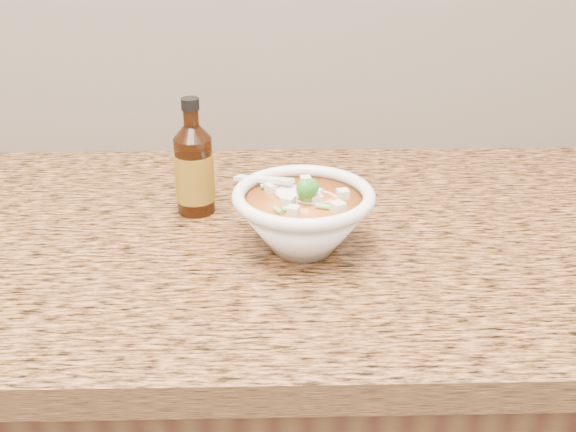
{
  "coord_description": "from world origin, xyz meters",
  "views": [
    {
      "loc": [
        0.18,
        0.78,
        1.36
      ],
      "look_at": [
        0.2,
        1.62,
        0.95
      ],
      "focal_mm": 45.0,
      "sensor_mm": 36.0,
      "label": 1
    }
  ],
  "objects": [
    {
      "name": "counter_slab",
      "position": [
        0.0,
        1.68,
        0.88
      ],
      "size": [
        4.0,
        0.68,
        0.04
      ],
      "primitive_type": "cube",
      "color": "#9E663A",
      "rests_on": "cabinet"
    },
    {
      "name": "soup_bowl",
      "position": [
        0.22,
        1.62,
        0.94
      ],
      "size": [
        0.19,
        0.19,
        0.1
      ],
      "rotation": [
        0.0,
        0.0,
        0.09
      ],
      "color": "white",
      "rests_on": "counter_slab"
    },
    {
      "name": "hot_sauce_bottle",
      "position": [
        0.06,
        1.73,
        0.96
      ],
      "size": [
        0.07,
        0.07,
        0.17
      ],
      "rotation": [
        0.0,
        0.0,
        -0.43
      ],
      "color": "#371707",
      "rests_on": "counter_slab"
    }
  ]
}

